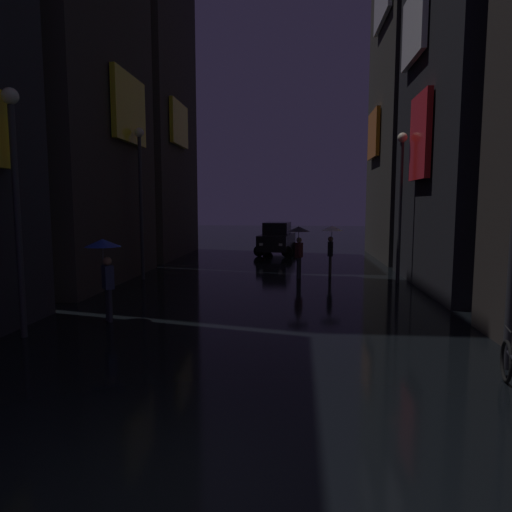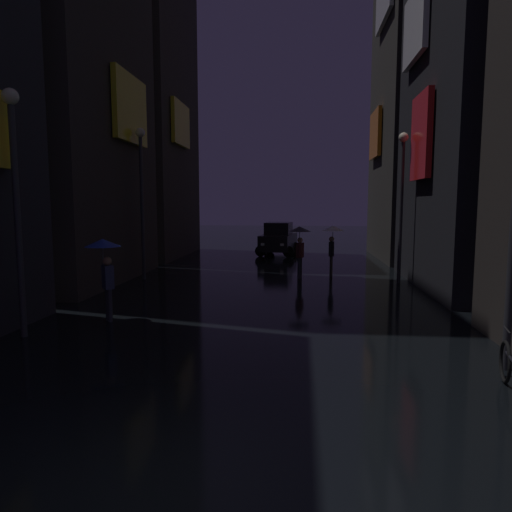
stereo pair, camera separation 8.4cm
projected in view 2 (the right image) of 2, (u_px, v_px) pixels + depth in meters
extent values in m
plane|color=black|center=(169.00, 511.00, 4.48)|extent=(120.00, 120.00, 0.00)
cube|color=yellow|center=(131.00, 109.00, 17.59)|extent=(0.20, 3.13, 2.57)
cube|color=#2D2826|center=(146.00, 41.00, 25.58)|extent=(4.00, 7.98, 24.20)
cube|color=yellow|center=(181.00, 124.00, 24.92)|extent=(0.20, 3.16, 2.31)
cube|color=red|center=(421.00, 137.00, 15.70)|extent=(0.20, 2.14, 2.92)
cube|color=white|center=(415.00, 25.00, 16.68)|extent=(0.20, 3.02, 2.54)
cube|color=#33302D|center=(420.00, 82.00, 24.36)|extent=(4.00, 7.87, 19.00)
cube|color=orange|center=(375.00, 135.00, 25.52)|extent=(0.20, 2.93, 2.60)
cube|color=white|center=(384.00, 0.00, 23.14)|extent=(0.20, 4.12, 2.15)
cylinder|color=#2D2D38|center=(301.00, 268.00, 18.59)|extent=(0.12, 0.12, 0.85)
cylinder|color=#2D2D38|center=(299.00, 268.00, 18.43)|extent=(0.12, 0.12, 0.85)
cube|color=#4C1E23|center=(300.00, 250.00, 18.42)|extent=(0.33, 0.40, 0.60)
sphere|color=tan|center=(300.00, 240.00, 18.38)|extent=(0.22, 0.22, 0.22)
cylinder|color=#4C1E23|center=(299.00, 249.00, 18.24)|extent=(0.09, 0.09, 0.50)
cylinder|color=slate|center=(299.00, 241.00, 18.20)|extent=(0.02, 0.02, 0.77)
cone|color=black|center=(300.00, 229.00, 18.14)|extent=(0.90, 0.90, 0.20)
cylinder|color=#2D2D38|center=(110.00, 305.00, 11.65)|extent=(0.12, 0.12, 0.85)
cylinder|color=#2D2D38|center=(108.00, 304.00, 11.80)|extent=(0.12, 0.12, 0.85)
cube|color=#333859|center=(108.00, 277.00, 11.64)|extent=(0.39, 0.40, 0.60)
sphere|color=#9E7051|center=(107.00, 261.00, 11.59)|extent=(0.22, 0.22, 0.22)
cylinder|color=#333859|center=(104.00, 274.00, 11.75)|extent=(0.09, 0.09, 0.50)
cylinder|color=slate|center=(103.00, 262.00, 11.72)|extent=(0.02, 0.02, 0.77)
cone|color=#263FB2|center=(103.00, 243.00, 11.66)|extent=(0.90, 0.90, 0.20)
cylinder|color=#38332D|center=(331.00, 266.00, 19.11)|extent=(0.12, 0.12, 0.85)
cylinder|color=#38332D|center=(331.00, 266.00, 18.94)|extent=(0.12, 0.12, 0.85)
cube|color=black|center=(331.00, 249.00, 18.94)|extent=(0.25, 0.36, 0.60)
sphere|color=#9E7051|center=(332.00, 239.00, 18.90)|extent=(0.22, 0.22, 0.22)
cylinder|color=black|center=(333.00, 248.00, 18.75)|extent=(0.09, 0.09, 0.50)
cylinder|color=slate|center=(333.00, 240.00, 18.72)|extent=(0.02, 0.02, 0.77)
cone|color=silver|center=(333.00, 228.00, 18.66)|extent=(0.90, 0.90, 0.20)
torus|color=black|center=(505.00, 362.00, 7.68)|extent=(0.21, 0.72, 0.72)
cylinder|color=black|center=(507.00, 330.00, 7.62)|extent=(0.12, 0.45, 0.03)
cube|color=black|center=(279.00, 242.00, 27.32)|extent=(2.18, 4.27, 0.90)
cube|color=black|center=(279.00, 228.00, 27.23)|extent=(1.66, 2.01, 0.70)
cylinder|color=black|center=(289.00, 252.00, 25.91)|extent=(0.66, 0.30, 0.64)
cylinder|color=black|center=(261.00, 251.00, 26.26)|extent=(0.66, 0.30, 0.64)
cylinder|color=black|center=(295.00, 247.00, 28.49)|extent=(0.66, 0.30, 0.64)
cylinder|color=black|center=(269.00, 247.00, 28.84)|extent=(0.66, 0.30, 0.64)
cube|color=white|center=(282.00, 245.00, 25.20)|extent=(0.21, 0.08, 0.14)
cube|color=white|center=(263.00, 244.00, 25.43)|extent=(0.21, 0.08, 0.14)
cylinder|color=#2D2D33|center=(18.00, 224.00, 10.10)|extent=(0.14, 0.14, 5.13)
sphere|color=#F9EFCC|center=(10.00, 96.00, 9.79)|extent=(0.36, 0.36, 0.36)
cylinder|color=#2D2D33|center=(401.00, 214.00, 17.16)|extent=(0.14, 0.14, 5.28)
sphere|color=#F9EFCC|center=(404.00, 137.00, 16.84)|extent=(0.36, 0.36, 0.36)
cylinder|color=#2D2D33|center=(142.00, 209.00, 18.01)|extent=(0.14, 0.14, 5.59)
sphere|color=#F9EFCC|center=(140.00, 132.00, 17.67)|extent=(0.36, 0.36, 0.36)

